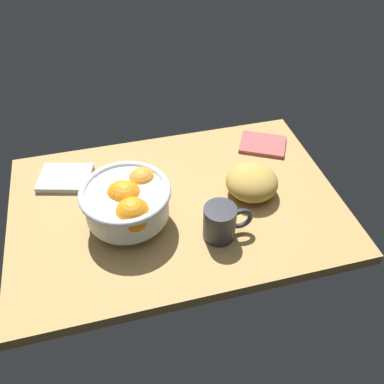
{
  "coord_description": "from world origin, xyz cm",
  "views": [
    {
      "loc": [
        14.51,
        72.3,
        74.31
      ],
      "look_at": [
        -3.52,
        2.32,
        5.0
      ],
      "focal_mm": 38.47,
      "sensor_mm": 36.0,
      "label": 1
    }
  ],
  "objects": [
    {
      "name": "napkin_spare",
      "position": [
        -29.98,
        -16.67,
        0.54
      ],
      "size": [
        16.23,
        14.96,
        1.08
      ],
      "primitive_type": "cube",
      "rotation": [
        0.0,
        0.0,
        -0.48
      ],
      "color": "#B65051",
      "rests_on": "ground"
    },
    {
      "name": "napkin_folded",
      "position": [
        26.95,
        -15.7,
        0.77
      ],
      "size": [
        15.79,
        13.75,
        1.53
      ],
      "primitive_type": "cube",
      "rotation": [
        0.0,
        0.0,
        -0.26
      ],
      "color": "#B6B9C9",
      "rests_on": "ground"
    },
    {
      "name": "fruit_bowl",
      "position": [
        12.18,
        3.58,
        7.12
      ],
      "size": [
        21.17,
        21.17,
        12.19
      ],
      "color": "silver",
      "rests_on": "ground"
    },
    {
      "name": "mug",
      "position": [
        -7.65,
        13.03,
        4.4
      ],
      "size": [
        11.84,
        7.57,
        8.79
      ],
      "color": "#302F37",
      "rests_on": "ground"
    },
    {
      "name": "bread_loaf",
      "position": [
        -19.52,
        1.3,
        3.78
      ],
      "size": [
        14.97,
        15.04,
        7.57
      ],
      "primitive_type": "ellipsoid",
      "rotation": [
        0.0,
        0.0,
        1.71
      ],
      "color": "#B49041",
      "rests_on": "ground"
    },
    {
      "name": "ground_plane",
      "position": [
        0.0,
        0.0,
        -1.5
      ],
      "size": [
        82.8,
        56.39,
        3.0
      ],
      "primitive_type": "cube",
      "color": "#A4824A"
    }
  ]
}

